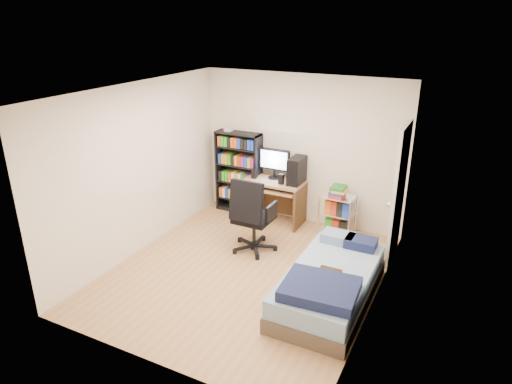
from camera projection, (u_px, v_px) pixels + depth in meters
The scene contains 7 objects.
room at pixel (245, 189), 5.92m from camera, with size 3.58×4.08×2.58m.
media_shelf at pixel (239, 171), 8.09m from camera, with size 0.82×0.27×1.52m.
computer_desk at pixel (281, 184), 7.69m from camera, with size 1.00×0.58×1.26m.
office_chair at pixel (252, 228), 6.82m from camera, with size 0.71×0.71×1.18m.
wire_cart at pixel (338, 204), 7.24m from camera, with size 0.54×0.40×0.84m.
bed at pixel (329, 284), 5.64m from camera, with size 0.98×1.95×0.56m.
door at pixel (399, 194), 6.41m from camera, with size 0.12×0.80×2.00m.
Camera 1 is at (2.60, -4.88, 3.37)m, focal length 32.00 mm.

